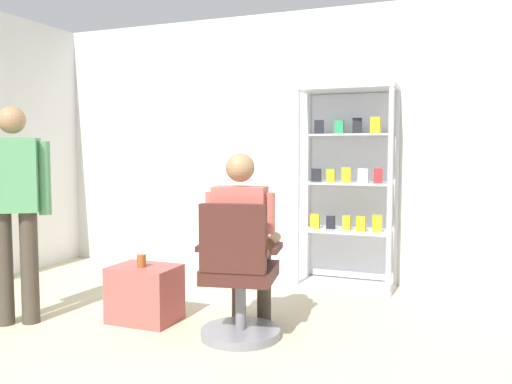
{
  "coord_description": "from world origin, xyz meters",
  "views": [
    {
      "loc": [
        1.43,
        -2.24,
        1.31
      ],
      "look_at": [
        -0.0,
        1.4,
        1.0
      ],
      "focal_mm": 37.24,
      "sensor_mm": 36.0,
      "label": 1
    }
  ],
  "objects_px": {
    "standing_customer": "(14,201)",
    "tea_glass": "(141,261)",
    "seated_shopkeeper": "(243,234)",
    "display_cabinet_main": "(348,187)",
    "storage_crate": "(145,294)",
    "office_chair": "(238,284)"
  },
  "relations": [
    {
      "from": "standing_customer",
      "to": "tea_glass",
      "type": "bearing_deg",
      "value": 23.46
    },
    {
      "from": "display_cabinet_main",
      "to": "standing_customer",
      "type": "distance_m",
      "value": 2.89
    },
    {
      "from": "office_chair",
      "to": "tea_glass",
      "type": "relative_size",
      "value": 9.89
    },
    {
      "from": "display_cabinet_main",
      "to": "seated_shopkeeper",
      "type": "relative_size",
      "value": 1.47
    },
    {
      "from": "display_cabinet_main",
      "to": "seated_shopkeeper",
      "type": "bearing_deg",
      "value": -105.17
    },
    {
      "from": "storage_crate",
      "to": "standing_customer",
      "type": "relative_size",
      "value": 0.3
    },
    {
      "from": "seated_shopkeeper",
      "to": "tea_glass",
      "type": "height_order",
      "value": "seated_shopkeeper"
    },
    {
      "from": "seated_shopkeeper",
      "to": "storage_crate",
      "type": "distance_m",
      "value": 0.94
    },
    {
      "from": "display_cabinet_main",
      "to": "storage_crate",
      "type": "distance_m",
      "value": 2.15
    },
    {
      "from": "office_chair",
      "to": "standing_customer",
      "type": "relative_size",
      "value": 0.59
    },
    {
      "from": "office_chair",
      "to": "standing_customer",
      "type": "distance_m",
      "value": 1.8
    },
    {
      "from": "seated_shopkeeper",
      "to": "standing_customer",
      "type": "bearing_deg",
      "value": -164.77
    },
    {
      "from": "storage_crate",
      "to": "office_chair",
      "type": "bearing_deg",
      "value": -7.78
    },
    {
      "from": "display_cabinet_main",
      "to": "storage_crate",
      "type": "bearing_deg",
      "value": -127.22
    },
    {
      "from": "display_cabinet_main",
      "to": "tea_glass",
      "type": "xyz_separation_m",
      "value": [
        -1.23,
        -1.64,
        -0.49
      ]
    },
    {
      "from": "display_cabinet_main",
      "to": "storage_crate",
      "type": "relative_size",
      "value": 3.86
    },
    {
      "from": "display_cabinet_main",
      "to": "office_chair",
      "type": "xyz_separation_m",
      "value": [
        -0.39,
        -1.72,
        -0.57
      ]
    },
    {
      "from": "seated_shopkeeper",
      "to": "storage_crate",
      "type": "bearing_deg",
      "value": -176.61
    },
    {
      "from": "tea_glass",
      "to": "standing_customer",
      "type": "height_order",
      "value": "standing_customer"
    },
    {
      "from": "office_chair",
      "to": "standing_customer",
      "type": "height_order",
      "value": "standing_customer"
    },
    {
      "from": "display_cabinet_main",
      "to": "tea_glass",
      "type": "height_order",
      "value": "display_cabinet_main"
    },
    {
      "from": "standing_customer",
      "to": "display_cabinet_main",
      "type": "bearing_deg",
      "value": 44.03
    }
  ]
}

